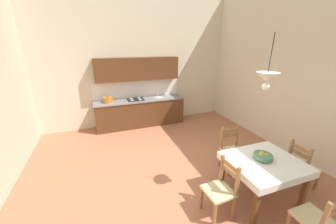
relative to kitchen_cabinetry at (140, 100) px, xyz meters
The scene contains 11 objects.
ground_plane 3.08m from the kitchen_cabinetry, 88.91° to the right, with size 6.68×7.02×0.10m, color #AD6B4C.
wall_back 1.26m from the kitchen_cabinetry, 80.47° to the left, with size 6.68×0.12×4.15m, color beige.
wall_right 4.48m from the kitchen_cabinetry, 42.97° to the right, with size 0.12×7.02×4.15m, color beige.
kitchen_cabinetry is the anchor object (origin of this frame).
dining_table 4.16m from the kitchen_cabinetry, 72.52° to the right, with size 1.20×1.05×0.75m.
dining_chair_camera_side 5.07m from the kitchen_cabinetry, 75.99° to the right, with size 0.42×0.42×0.93m.
dining_chair_kitchen_side 3.37m from the kitchen_cabinetry, 66.97° to the right, with size 0.46×0.46×0.93m.
dining_chair_window_side 4.57m from the kitchen_cabinetry, 61.68° to the right, with size 0.44×0.44×0.93m.
dining_chair_tv_side 4.03m from the kitchen_cabinetry, 84.52° to the right, with size 0.44×0.44×0.93m.
fruit_bowl 4.10m from the kitchen_cabinetry, 72.40° to the right, with size 0.30×0.30×0.12m.
pendant_lamp 4.20m from the kitchen_cabinetry, 74.09° to the right, with size 0.32×0.32×0.80m.
Camera 1 is at (-1.29, -3.03, 2.60)m, focal length 20.53 mm.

